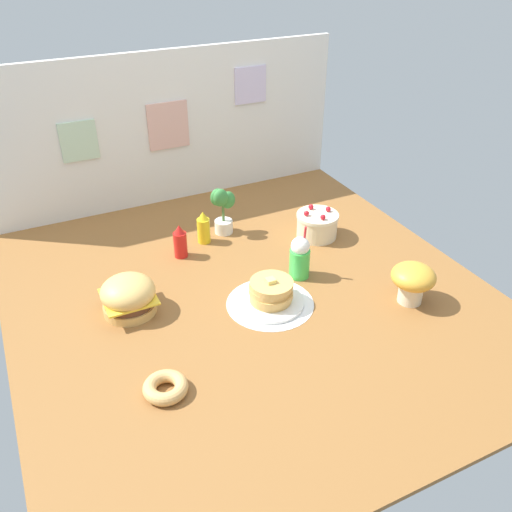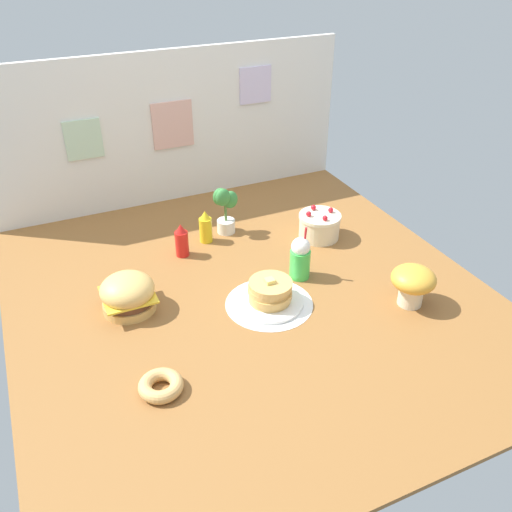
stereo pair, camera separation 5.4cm
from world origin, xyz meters
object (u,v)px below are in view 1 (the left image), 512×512
object	(u,v)px
mustard_bottle	(204,228)
cream_soda_cup	(300,257)
pancake_stack	(271,294)
potted_plant	(223,208)
burger	(128,296)
layer_cake	(317,225)
donut_pink_glaze	(165,387)
ketchup_bottle	(180,242)
mushroom_stool	(413,280)

from	to	relation	value
mustard_bottle	cream_soda_cup	world-z (taller)	cream_soda_cup
pancake_stack	potted_plant	bearing A→B (deg)	84.70
cream_soda_cup	potted_plant	xyz separation A→B (m)	(-0.16, 0.53, 0.04)
burger	layer_cake	size ratio (longest dim) A/B	1.06
burger	donut_pink_glaze	size ratio (longest dim) A/B	1.43
cream_soda_cup	donut_pink_glaze	xyz separation A→B (m)	(-0.79, -0.43, -0.08)
burger	potted_plant	distance (m)	0.77
burger	pancake_stack	size ratio (longest dim) A/B	0.78
donut_pink_glaze	layer_cake	bearing A→B (deg)	34.02
burger	ketchup_bottle	world-z (taller)	ketchup_bottle
burger	ketchup_bottle	distance (m)	0.47
burger	mustard_bottle	size ratio (longest dim) A/B	1.33
cream_soda_cup	ketchup_bottle	bearing A→B (deg)	137.04
burger	donut_pink_glaze	bearing A→B (deg)	-91.19
cream_soda_cup	mushroom_stool	bearing A→B (deg)	-48.60
potted_plant	mushroom_stool	world-z (taller)	potted_plant
pancake_stack	layer_cake	bearing A→B (deg)	40.47
layer_cake	ketchup_bottle	distance (m)	0.72
pancake_stack	layer_cake	size ratio (longest dim) A/B	1.36
burger	mushroom_stool	size ratio (longest dim) A/B	1.21
pancake_stack	mushroom_stool	xyz separation A→B (m)	(0.55, -0.25, 0.06)
mushroom_stool	pancake_stack	bearing A→B (deg)	155.71
layer_cake	potted_plant	bearing A→B (deg)	149.14
pancake_stack	cream_soda_cup	xyz separation A→B (m)	(0.22, 0.13, 0.05)
ketchup_bottle	mushroom_stool	bearing A→B (deg)	-45.56
ketchup_bottle	cream_soda_cup	bearing A→B (deg)	-42.96
pancake_stack	donut_pink_glaze	xyz separation A→B (m)	(-0.57, -0.30, -0.03)
pancake_stack	donut_pink_glaze	world-z (taller)	pancake_stack
ketchup_bottle	cream_soda_cup	world-z (taller)	cream_soda_cup
cream_soda_cup	mushroom_stool	size ratio (longest dim) A/B	1.36
pancake_stack	mustard_bottle	bearing A→B (deg)	96.12
potted_plant	mushroom_stool	xyz separation A→B (m)	(0.49, -0.92, -0.03)
cream_soda_cup	donut_pink_glaze	world-z (taller)	cream_soda_cup
layer_cake	ketchup_bottle	size ratio (longest dim) A/B	1.25
ketchup_bottle	mustard_bottle	size ratio (longest dim) A/B	1.00
mustard_bottle	donut_pink_glaze	distance (m)	1.05
mushroom_stool	mustard_bottle	bearing A→B (deg)	125.54
layer_cake	mustard_bottle	world-z (taller)	mustard_bottle
mustard_bottle	donut_pink_glaze	xyz separation A→B (m)	(-0.51, -0.92, -0.05)
donut_pink_glaze	mushroom_stool	distance (m)	1.13
potted_plant	mushroom_stool	distance (m)	1.04
layer_cake	potted_plant	distance (m)	0.50
mustard_bottle	ketchup_bottle	bearing A→B (deg)	-152.52
layer_cake	potted_plant	world-z (taller)	potted_plant
layer_cake	donut_pink_glaze	world-z (taller)	layer_cake
cream_soda_cup	mushroom_stool	xyz separation A→B (m)	(0.34, -0.38, 0.01)
layer_cake	mustard_bottle	bearing A→B (deg)	159.56
burger	ketchup_bottle	bearing A→B (deg)	43.28
donut_pink_glaze	potted_plant	bearing A→B (deg)	56.73
mushroom_stool	burger	bearing A→B (deg)	157.26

